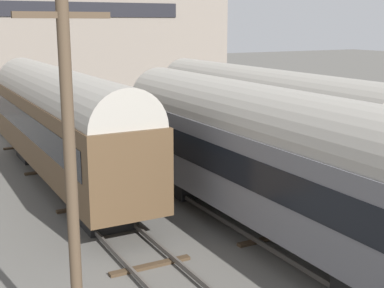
# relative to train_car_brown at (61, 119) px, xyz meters

# --- Properties ---
(ground_plane) EXTENTS (200.00, 200.00, 0.00)m
(ground_plane) POSITION_rel_train_car_brown_xyz_m (4.46, -12.62, -3.02)
(ground_plane) COLOR #56544F
(track_middle) EXTENTS (2.60, 60.00, 0.26)m
(track_middle) POSITION_rel_train_car_brown_xyz_m (4.46, -12.62, -2.88)
(track_middle) COLOR #4C4742
(track_middle) RESTS_ON ground
(train_car_brown) EXTENTS (2.88, 16.74, 5.27)m
(train_car_brown) POSITION_rel_train_car_brown_xyz_m (0.00, 0.00, 0.00)
(train_car_brown) COLOR black
(train_car_brown) RESTS_ON ground
(train_car_grey) EXTENTS (3.01, 17.10, 5.19)m
(train_car_grey) POSITION_rel_train_car_brown_xyz_m (4.46, -9.10, -0.07)
(train_car_grey) COLOR black
(train_car_grey) RESTS_ON ground
(train_car_green) EXTENTS (3.00, 16.65, 5.13)m
(train_car_green) POSITION_rel_train_car_brown_xyz_m (8.92, -2.82, -0.11)
(train_car_green) COLOR black
(train_car_green) RESTS_ON ground
(utility_pole) EXTENTS (1.80, 0.24, 8.33)m
(utility_pole) POSITION_rel_train_car_brown_xyz_m (-3.28, -13.34, 1.31)
(utility_pole) COLOR #473828
(utility_pole) RESTS_ON ground
(warehouse_building) EXTENTS (36.86, 13.12, 15.00)m
(warehouse_building) POSITION_rel_train_car_brown_xyz_m (3.26, 27.38, 4.48)
(warehouse_building) COLOR #46403A
(warehouse_building) RESTS_ON ground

